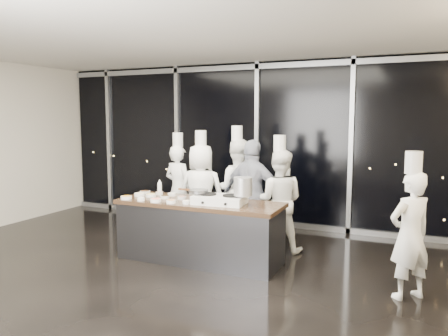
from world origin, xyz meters
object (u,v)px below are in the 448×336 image
at_px(chef_left, 201,192).
at_px(chef_center, 237,189).
at_px(chef_side, 410,233).
at_px(guest, 253,195).
at_px(stock_pot, 243,187).
at_px(chef_far_left, 178,188).
at_px(demo_counter, 200,231).
at_px(frying_pan, 198,191).
at_px(stove, 220,199).
at_px(chef_right, 279,200).

distance_m(chef_left, chef_center, 0.63).
xyz_separation_m(chef_left, chef_side, (3.33, -1.19, -0.07)).
relative_size(guest, chef_side, 1.02).
bearing_deg(stock_pot, chef_far_left, 143.32).
bearing_deg(chef_left, demo_counter, 106.26).
relative_size(demo_counter, guest, 1.39).
height_order(frying_pan, stock_pot, stock_pot).
relative_size(stove, chef_left, 0.40).
bearing_deg(chef_right, chef_far_left, -18.83).
distance_m(stock_pot, guest, 1.00).
height_order(stove, stock_pot, stock_pot).
height_order(chef_far_left, chef_center, chef_center).
height_order(stock_pot, chef_center, chef_center).
bearing_deg(chef_side, stock_pot, -47.19).
relative_size(stock_pot, chef_right, 0.14).
distance_m(stove, guest, 0.97).
bearing_deg(chef_side, frying_pan, -45.39).
xyz_separation_m(demo_counter, guest, (0.50, 0.90, 0.43)).
xyz_separation_m(frying_pan, chef_center, (0.03, 1.42, -0.18)).
bearing_deg(guest, frying_pan, 72.78).
xyz_separation_m(chef_left, chef_center, (0.52, 0.36, 0.04)).
xyz_separation_m(chef_far_left, chef_right, (2.03, -0.36, -0.01)).
height_order(stove, chef_center, chef_center).
height_order(stove, chef_side, chef_side).
bearing_deg(stove, guest, 76.30).
bearing_deg(stock_pot, chef_side, -4.55).
xyz_separation_m(frying_pan, chef_right, (0.91, 1.02, -0.24)).
relative_size(demo_counter, chef_right, 1.33).
bearing_deg(chef_far_left, chef_left, 164.25).
bearing_deg(frying_pan, stock_pot, -1.86).
xyz_separation_m(frying_pan, chef_side, (2.84, -0.14, -0.28)).
xyz_separation_m(demo_counter, stove, (0.35, -0.06, 0.51)).
relative_size(chef_left, chef_right, 1.03).
height_order(chef_left, chef_center, chef_center).
bearing_deg(chef_side, chef_left, -62.34).
height_order(demo_counter, chef_left, chef_left).
relative_size(stove, chef_far_left, 0.41).
relative_size(frying_pan, chef_side, 0.28).
bearing_deg(guest, chef_far_left, -4.98).
bearing_deg(chef_right, stove, 51.26).
bearing_deg(chef_side, chef_right, -73.52).
xyz_separation_m(stock_pot, chef_left, (-1.17, 1.02, -0.32)).
xyz_separation_m(demo_counter, chef_right, (0.93, 0.94, 0.37)).
bearing_deg(chef_center, chef_right, 135.82).
distance_m(chef_left, guest, 0.97).
bearing_deg(chef_right, chef_left, -10.32).
height_order(frying_pan, chef_center, chef_center).
bearing_deg(frying_pan, guest, 58.93).
distance_m(frying_pan, chef_center, 1.43).
bearing_deg(guest, chef_side, 163.76).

